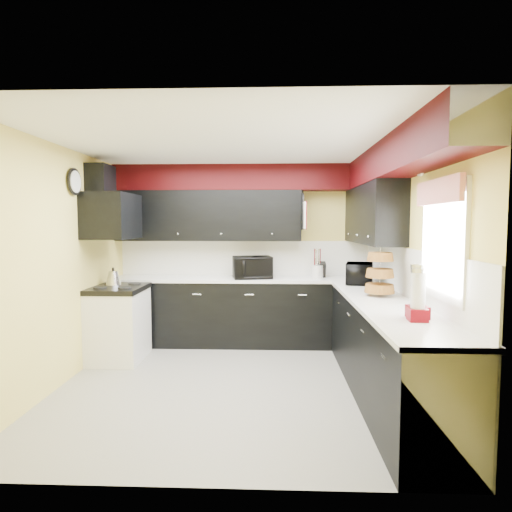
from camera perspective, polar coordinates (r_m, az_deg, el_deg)
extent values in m
plane|color=gray|center=(4.73, -2.96, -16.60)|extent=(3.60, 3.60, 0.00)
cube|color=#E0C666|center=(6.23, -1.52, 0.29)|extent=(3.60, 0.06, 2.50)
cube|color=#E0C666|center=(4.64, 19.71, -1.38)|extent=(0.06, 3.60, 2.50)
cube|color=#E0C666|center=(4.94, -24.29, -1.17)|extent=(0.06, 3.60, 2.50)
cube|color=white|center=(4.49, -3.09, 14.70)|extent=(3.60, 3.60, 0.06)
cube|color=black|center=(6.05, -1.69, -7.50)|extent=(3.60, 0.60, 0.90)
cube|color=black|center=(4.43, 16.84, -12.15)|extent=(0.60, 3.00, 0.90)
cube|color=white|center=(5.97, -1.70, -3.08)|extent=(3.62, 0.64, 0.04)
cube|color=white|center=(4.32, 16.98, -6.15)|extent=(0.64, 3.02, 0.04)
cube|color=white|center=(6.23, -1.53, -0.27)|extent=(3.60, 0.02, 0.50)
cube|color=white|center=(4.64, 19.57, -2.11)|extent=(0.02, 3.60, 0.50)
cube|color=black|center=(6.10, -6.36, 5.35)|extent=(2.60, 0.35, 0.70)
cube|color=black|center=(5.44, 15.23, 5.34)|extent=(0.35, 1.80, 0.70)
cube|color=black|center=(6.07, -1.66, 10.34)|extent=(3.60, 0.36, 0.35)
cube|color=black|center=(4.44, 18.52, 12.32)|extent=(0.36, 3.24, 0.35)
cube|color=white|center=(5.64, -17.82, -8.80)|extent=(0.60, 0.75, 0.86)
cube|color=black|center=(5.55, -17.93, -4.17)|extent=(0.62, 0.77, 0.06)
cube|color=black|center=(5.51, -18.64, 5.04)|extent=(0.50, 0.78, 0.55)
cube|color=black|center=(5.58, -20.01, 9.32)|extent=(0.24, 0.40, 0.40)
cube|color=red|center=(3.75, 23.13, 7.93)|extent=(0.04, 0.88, 0.20)
cube|color=white|center=(5.72, 6.50, 5.41)|extent=(0.03, 0.26, 0.35)
imported|color=black|center=(5.87, -0.48, -1.53)|extent=(0.59, 0.52, 0.30)
imported|color=black|center=(5.49, 13.63, -2.27)|extent=(0.41, 0.53, 0.26)
cylinder|color=silver|center=(6.00, 8.17, -2.05)|extent=(0.17, 0.17, 0.17)
cube|color=black|center=(6.06, 8.79, -1.83)|extent=(0.10, 0.13, 0.21)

